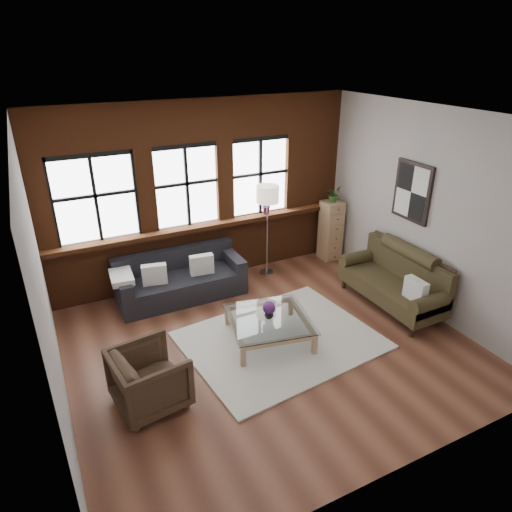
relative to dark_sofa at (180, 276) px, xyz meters
name	(u,v)px	position (x,y,z in m)	size (l,w,h in m)	color
floor	(268,344)	(0.69, -1.90, -0.39)	(5.50, 5.50, 0.00)	brown
ceiling	(271,118)	(0.69, -1.90, 2.81)	(5.50, 5.50, 0.00)	white
wall_back	(203,193)	(0.69, 0.60, 1.21)	(5.50, 5.50, 0.00)	#ADA7A1
wall_front	(405,347)	(0.69, -4.40, 1.21)	(5.50, 5.50, 0.00)	#ADA7A1
wall_left	(42,290)	(-2.06, -1.90, 1.21)	(5.00, 5.00, 0.00)	#ADA7A1
wall_right	(425,212)	(3.44, -1.90, 1.21)	(5.00, 5.00, 0.00)	#ADA7A1
brick_backwall	(204,194)	(0.69, 0.54, 1.21)	(5.50, 0.12, 3.20)	brown
sill_ledge	(207,225)	(0.69, 0.45, 0.65)	(5.50, 0.30, 0.08)	brown
window_left	(95,200)	(-1.11, 0.55, 1.36)	(1.38, 0.10, 1.50)	black
window_mid	(187,187)	(0.39, 0.55, 1.36)	(1.38, 0.10, 1.50)	black
window_right	(260,178)	(1.79, 0.55, 1.36)	(1.38, 0.10, 1.50)	black
wall_poster	(412,192)	(3.41, -1.60, 1.46)	(0.05, 0.74, 0.94)	black
shag_rug	(280,340)	(0.89, -1.91, -0.37)	(2.68, 2.11, 0.03)	beige
dark_sofa	(180,276)	(0.00, 0.00, 0.00)	(2.14, 0.87, 0.77)	black
pillow_a	(154,274)	(-0.46, -0.10, 0.19)	(0.40, 0.14, 0.34)	white
pillow_b	(202,264)	(0.36, -0.10, 0.19)	(0.40, 0.14, 0.34)	white
vintage_settee	(392,278)	(2.99, -1.85, 0.13)	(0.86, 1.93, 1.03)	#352D18
pillow_settee	(416,290)	(2.91, -2.44, 0.23)	(0.14, 0.38, 0.34)	white
armchair	(150,378)	(-1.14, -2.32, -0.01)	(0.80, 0.82, 0.75)	#3B2B1D
coffee_table	(269,329)	(0.75, -1.80, -0.20)	(1.15, 1.15, 0.39)	tan
vase	(269,314)	(0.75, -1.80, 0.05)	(0.13, 0.13, 0.14)	#B2B2B2
flowers	(269,308)	(0.75, -1.80, 0.16)	(0.18, 0.18, 0.18)	#5D246B
drawer_chest	(331,230)	(3.18, 0.15, 0.21)	(0.37, 0.37, 1.20)	tan
potted_plant_top	(333,194)	(3.18, 0.15, 0.97)	(0.28, 0.24, 0.31)	#2D5923
floor_lamp	(267,227)	(1.73, 0.12, 0.55)	(0.40, 0.40, 1.87)	#A5A5A8
sill_plant	(267,205)	(1.88, 0.42, 0.86)	(0.19, 0.15, 0.34)	#5D246B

